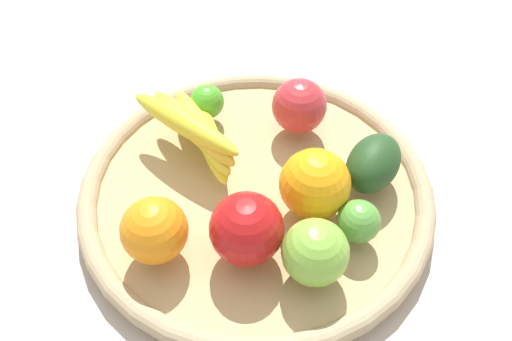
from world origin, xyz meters
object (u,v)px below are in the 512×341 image
apple_2 (299,106)px  avocado (373,163)px  lime_0 (359,221)px  apple_1 (315,252)px  orange_0 (315,184)px  orange_1 (154,230)px  lime_1 (207,102)px  banana_bunch (197,129)px  apple_0 (246,229)px

apple_2 → avocado: (0.02, -0.12, -0.01)m
avocado → lime_0: bearing=-140.4°
apple_1 → lime_0: (0.07, 0.01, -0.01)m
orange_0 → lime_0: 0.06m
orange_1 → apple_1: size_ratio=1.02×
avocado → orange_1: orange_1 is taller
lime_1 → avocado: avocado is taller
apple_2 → lime_0: 0.18m
apple_2 → banana_bunch: 0.13m
avocado → apple_0: bearing=-177.4°
apple_2 → avocado: size_ratio=0.82×
apple_2 → apple_1: bearing=-120.7°
banana_bunch → orange_0: (0.07, -0.15, 0.01)m
lime_1 → lime_0: lime_0 is taller
orange_1 → lime_0: bearing=-26.4°
orange_0 → orange_1: (-0.17, 0.04, -0.00)m
lime_0 → orange_0: bearing=107.7°
apple_0 → orange_0: (0.09, 0.01, 0.00)m
lime_1 → orange_1: 0.22m
banana_bunch → avocado: bearing=-45.8°
banana_bunch → orange_1: (-0.11, -0.11, 0.00)m
lime_0 → orange_1: bearing=153.6°
apple_0 → apple_2: apple_0 is taller
apple_0 → avocado: size_ratio=0.91×
apple_1 → lime_0: size_ratio=1.45×
orange_0 → apple_1: orange_0 is taller
apple_2 → lime_0: apple_2 is taller
orange_0 → apple_1: size_ratio=1.15×
apple_0 → orange_0: 0.09m
orange_0 → apple_0: bearing=-173.2°
apple_0 → orange_0: size_ratio=0.98×
banana_bunch → orange_1: 0.15m
orange_0 → avocado: (0.08, -0.00, -0.01)m
apple_0 → orange_1: apple_0 is taller
lime_1 → apple_2: apple_2 is taller
lime_1 → orange_1: (-0.14, -0.16, 0.01)m
apple_2 → banana_bunch: (-0.13, 0.03, -0.00)m
apple_2 → apple_0: bearing=-140.2°
orange_1 → apple_0: bearing=-32.1°
orange_0 → apple_1: 0.08m
orange_0 → orange_1: orange_0 is taller
apple_2 → orange_1: size_ratio=1.00×
lime_1 → orange_0: orange_0 is taller
banana_bunch → avocado: size_ratio=1.96×
avocado → apple_1: size_ratio=1.24×
apple_0 → orange_1: size_ratio=1.10×
apple_0 → lime_0: (0.11, -0.04, -0.01)m
lime_0 → apple_1: bearing=-169.7°
lime_1 → lime_0: size_ratio=0.95×
apple_0 → avocado: bearing=2.6°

